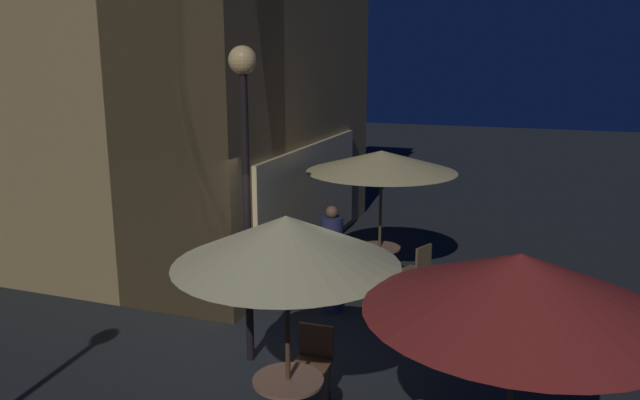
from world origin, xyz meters
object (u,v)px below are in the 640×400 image
patio_umbrella_1 (382,162)px  patron_standing_1 (332,259)px  patio_umbrella_2 (286,241)px  cafe_chair_3 (418,267)px  street_lamp_near_corner (245,141)px  cafe_table_1 (379,258)px  patio_umbrella_0 (519,284)px  cafe_table_2 (288,396)px  cafe_chair_4 (339,248)px  cafe_chair_5 (314,356)px

patio_umbrella_1 → patron_standing_1: bearing=162.1°
patio_umbrella_2 → cafe_chair_3: (4.37, -0.50, -1.64)m
street_lamp_near_corner → cafe_table_1: street_lamp_near_corner is taller
patio_umbrella_0 → patron_standing_1: bearing=36.3°
cafe_table_2 → patron_standing_1: size_ratio=0.43×
cafe_table_1 → patio_umbrella_1: 1.69m
cafe_table_2 → patio_umbrella_2: (0.00, 0.00, 1.66)m
street_lamp_near_corner → patron_standing_1: (1.87, -0.50, -2.06)m
cafe_chair_4 → cafe_chair_3: bearing=-4.6°
patio_umbrella_1 → street_lamp_near_corner: bearing=163.9°
cafe_table_1 → cafe_chair_5: (-3.86, -0.22, 0.04)m
cafe_table_2 → street_lamp_near_corner: bearing=38.1°
patio_umbrella_1 → patron_standing_1: size_ratio=1.48×
patio_umbrella_0 → patron_standing_1: patio_umbrella_0 is taller
patio_umbrella_0 → patio_umbrella_2: patio_umbrella_0 is taller
cafe_table_1 → patio_umbrella_0: (-5.19, -2.41, 1.69)m
cafe_table_2 → patio_umbrella_1: bearing=3.0°
patio_umbrella_2 → patio_umbrella_0: bearing=-103.2°
patio_umbrella_0 → cafe_chair_4: bearing=30.8°
patio_umbrella_0 → patio_umbrella_1: patio_umbrella_0 is taller
cafe_table_2 → cafe_chair_4: bearing=12.2°
patio_umbrella_1 → patio_umbrella_2: 4.69m
cafe_table_2 → patio_umbrella_0: patio_umbrella_0 is taller
patio_umbrella_0 → patron_standing_1: size_ratio=1.43×
patio_umbrella_2 → cafe_chair_3: bearing=-6.5°
cafe_table_2 → patio_umbrella_0: size_ratio=0.30×
cafe_chair_5 → patron_standing_1: 2.63m
cafe_table_1 → street_lamp_near_corner: bearing=163.9°
patio_umbrella_1 → cafe_chair_4: patio_umbrella_1 is taller
cafe_chair_3 → patio_umbrella_2: bearing=106.7°
cafe_table_2 → patio_umbrella_0: 2.79m
cafe_chair_3 → cafe_chair_4: size_ratio=0.98×
patio_umbrella_0 → patio_umbrella_1: (5.19, 2.41, 0.00)m
patio_umbrella_2 → cafe_chair_4: size_ratio=2.59×
street_lamp_near_corner → patio_umbrella_0: bearing=-120.9°
cafe_table_2 → cafe_table_1: bearing=3.0°
patio_umbrella_1 → cafe_chair_4: bearing=75.9°
cafe_chair_5 → cafe_chair_3: bearing=169.3°
cafe_table_2 → cafe_chair_4: (4.89, 1.05, 0.03)m
cafe_table_2 → cafe_chair_4: size_ratio=0.78×
street_lamp_near_corner → cafe_chair_4: size_ratio=4.30×
cafe_chair_3 → cafe_chair_4: bearing=4.7°
street_lamp_near_corner → patio_umbrella_1: 3.40m
patio_umbrella_1 → cafe_chair_3: patio_umbrella_1 is taller
cafe_table_1 → cafe_table_2: (-4.69, -0.25, 0.00)m
patio_umbrella_0 → patron_standing_1: (3.87, 2.84, -1.34)m
cafe_table_2 → cafe_chair_4: 5.00m
patio_umbrella_0 → cafe_chair_5: bearing=58.6°
street_lamp_near_corner → patio_umbrella_0: street_lamp_near_corner is taller
cafe_table_1 → patio_umbrella_1: size_ratio=0.28×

